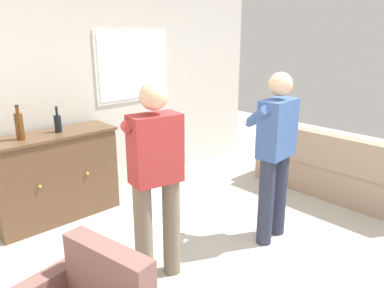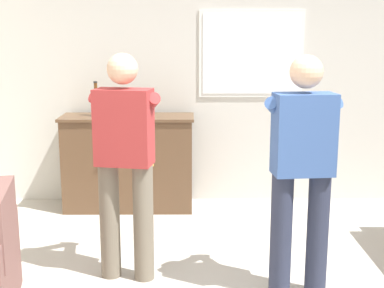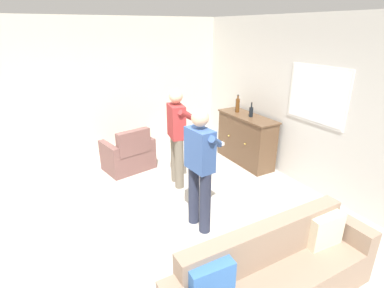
# 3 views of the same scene
# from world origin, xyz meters

# --- Properties ---
(ground) EXTENTS (10.40, 10.40, 0.00)m
(ground) POSITION_xyz_m (0.00, 0.00, 0.00)
(ground) COLOR #B2ADA3
(wall_back_with_window) EXTENTS (5.20, 0.15, 2.80)m
(wall_back_with_window) POSITION_xyz_m (0.01, 2.66, 1.41)
(wall_back_with_window) COLOR beige
(wall_back_with_window) RESTS_ON ground
(couch) EXTENTS (0.57, 2.26, 0.84)m
(couch) POSITION_xyz_m (1.99, 0.41, 0.33)
(couch) COLOR gray
(couch) RESTS_ON ground
(sideboard_cabinet) EXTENTS (1.36, 0.49, 0.98)m
(sideboard_cabinet) POSITION_xyz_m (-0.83, 2.30, 0.49)
(sideboard_cabinet) COLOR brown
(sideboard_cabinet) RESTS_ON ground
(bottle_wine_green) EXTENTS (0.08, 0.08, 0.28)m
(bottle_wine_green) POSITION_xyz_m (-0.74, 2.31, 1.08)
(bottle_wine_green) COLOR black
(bottle_wine_green) RESTS_ON sideboard_cabinet
(bottle_liquor_amber) EXTENTS (0.08, 0.08, 0.35)m
(bottle_liquor_amber) POSITION_xyz_m (-1.14, 2.28, 1.13)
(bottle_liquor_amber) COLOR #593314
(bottle_liquor_amber) RESTS_ON sideboard_cabinet
(person_standing_left) EXTENTS (0.55, 0.51, 1.68)m
(person_standing_left) POSITION_xyz_m (-0.67, 0.69, 0.94)
(person_standing_left) COLOR #6B6051
(person_standing_left) RESTS_ON ground
(person_standing_right) EXTENTS (0.56, 0.49, 1.68)m
(person_standing_right) POSITION_xyz_m (0.56, 0.41, 0.94)
(person_standing_right) COLOR #282D42
(person_standing_right) RESTS_ON ground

